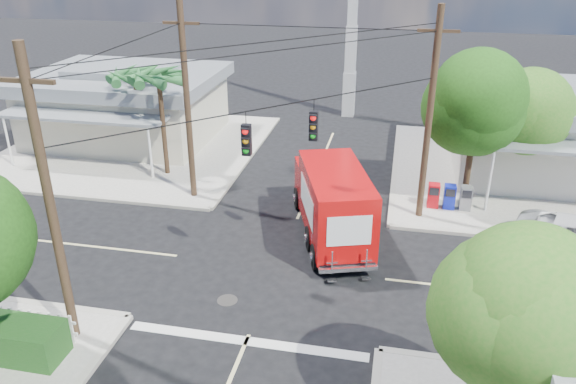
# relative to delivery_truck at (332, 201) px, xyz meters

# --- Properties ---
(ground) EXTENTS (120.00, 120.00, 0.00)m
(ground) POSITION_rel_delivery_truck_xyz_m (-1.63, -2.86, -1.57)
(ground) COLOR black
(ground) RESTS_ON ground
(sidewalk_ne) EXTENTS (14.12, 14.12, 0.14)m
(sidewalk_ne) POSITION_rel_delivery_truck_xyz_m (9.25, 8.02, -1.50)
(sidewalk_ne) COLOR gray
(sidewalk_ne) RESTS_ON ground
(sidewalk_nw) EXTENTS (14.12, 14.12, 0.14)m
(sidewalk_nw) POSITION_rel_delivery_truck_xyz_m (-12.51, 8.02, -1.50)
(sidewalk_nw) COLOR gray
(sidewalk_nw) RESTS_ON ground
(road_markings) EXTENTS (32.00, 32.00, 0.01)m
(road_markings) POSITION_rel_delivery_truck_xyz_m (-1.63, -4.33, -1.57)
(road_markings) COLOR beige
(road_markings) RESTS_ON ground
(building_ne) EXTENTS (11.80, 10.20, 4.50)m
(building_ne) POSITION_rel_delivery_truck_xyz_m (10.87, 9.11, 0.75)
(building_ne) COLOR silver
(building_ne) RESTS_ON sidewalk_ne
(building_nw) EXTENTS (10.80, 10.20, 4.30)m
(building_nw) POSITION_rel_delivery_truck_xyz_m (-13.63, 9.61, 0.65)
(building_nw) COLOR beige
(building_nw) RESTS_ON sidewalk_nw
(radio_tower) EXTENTS (0.80, 0.80, 17.00)m
(radio_tower) POSITION_rel_delivery_truck_xyz_m (-1.13, 17.14, 4.07)
(radio_tower) COLOR silver
(radio_tower) RESTS_ON ground
(tree_ne_front) EXTENTS (4.21, 4.14, 6.66)m
(tree_ne_front) POSITION_rel_delivery_truck_xyz_m (5.58, 3.90, 3.19)
(tree_ne_front) COLOR #422D1C
(tree_ne_front) RESTS_ON sidewalk_ne
(tree_ne_back) EXTENTS (3.77, 3.66, 5.82)m
(tree_ne_back) POSITION_rel_delivery_truck_xyz_m (8.18, 6.10, 2.61)
(tree_ne_back) COLOR #422D1C
(tree_ne_back) RESTS_ON sidewalk_ne
(tree_se) EXTENTS (3.67, 3.54, 5.62)m
(tree_se) POSITION_rel_delivery_truck_xyz_m (5.38, -10.10, 2.47)
(tree_se) COLOR #422D1C
(tree_se) RESTS_ON sidewalk_se
(palm_nw_front) EXTENTS (3.01, 3.08, 5.59)m
(palm_nw_front) POSITION_rel_delivery_truck_xyz_m (-9.13, 4.64, 3.47)
(palm_nw_front) COLOR #422D1C
(palm_nw_front) RESTS_ON sidewalk_nw
(palm_nw_back) EXTENTS (3.01, 3.08, 5.19)m
(palm_nw_back) POSITION_rel_delivery_truck_xyz_m (-11.13, 6.14, 3.10)
(palm_nw_back) COLOR #422D1C
(palm_nw_back) RESTS_ON sidewalk_nw
(utility_poles) EXTENTS (12.00, 10.68, 9.00)m
(utility_poles) POSITION_rel_delivery_truck_xyz_m (-3.21, -1.25, 3.10)
(utility_poles) COLOR #473321
(utility_poles) RESTS_ON ground
(vending_boxes) EXTENTS (1.90, 0.50, 1.10)m
(vending_boxes) POSITION_rel_delivery_truck_xyz_m (4.87, 3.34, -0.88)
(vending_boxes) COLOR #B30A12
(vending_boxes) RESTS_ON sidewalk_ne
(delivery_truck) EXTENTS (4.22, 7.45, 3.10)m
(delivery_truck) POSITION_rel_delivery_truck_xyz_m (0.00, 0.00, 0.00)
(delivery_truck) COLOR black
(delivery_truck) RESTS_ON ground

